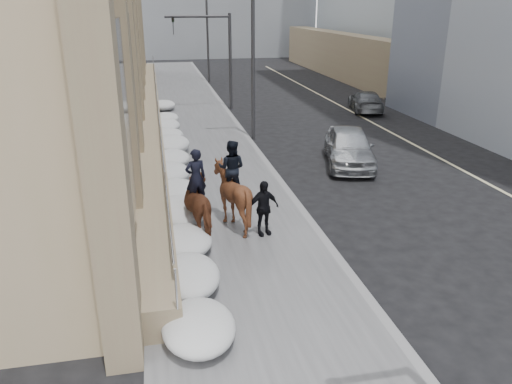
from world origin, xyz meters
TOP-DOWN VIEW (x-y plane):
  - ground at (0.00, 0.00)m, footprint 140.00×140.00m
  - sidewalk at (0.00, 10.00)m, footprint 5.00×80.00m
  - curb at (2.62, 10.00)m, footprint 0.24×80.00m
  - lane_line at (10.50, 10.00)m, footprint 0.15×70.00m
  - streetlight_mid at (2.74, 14.00)m, footprint 1.71×0.24m
  - streetlight_far at (2.74, 34.00)m, footprint 1.71×0.24m
  - traffic_signal at (2.07, 22.00)m, footprint 4.10×0.22m
  - snow_bank at (-1.42, 8.11)m, footprint 1.70×18.10m
  - mounted_horse_left at (-0.78, 3.00)m, footprint 1.50×2.31m
  - mounted_horse_right at (0.14, 3.44)m, footprint 2.16×2.26m
  - pedestrian at (0.94, 2.60)m, footprint 1.05×0.63m
  - car_silver at (6.08, 8.91)m, footprint 3.09×5.10m
  - car_grey at (11.44, 19.60)m, footprint 2.80×4.77m

SIDE VIEW (x-z plane):
  - ground at x=0.00m, z-range 0.00..0.00m
  - lane_line at x=10.50m, z-range 0.00..0.01m
  - sidewalk at x=0.00m, z-range 0.00..0.12m
  - curb at x=2.62m, z-range 0.00..0.12m
  - snow_bank at x=-1.42m, z-range 0.09..0.85m
  - car_grey at x=11.44m, z-range 0.00..1.30m
  - car_silver at x=6.08m, z-range 0.00..1.62m
  - pedestrian at x=0.94m, z-range 0.12..1.79m
  - mounted_horse_left at x=-0.78m, z-range -0.18..2.39m
  - mounted_horse_right at x=0.14m, z-range -0.10..2.54m
  - traffic_signal at x=2.07m, z-range 1.00..7.00m
  - streetlight_mid at x=2.74m, z-range 0.58..8.58m
  - streetlight_far at x=2.74m, z-range 0.58..8.58m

